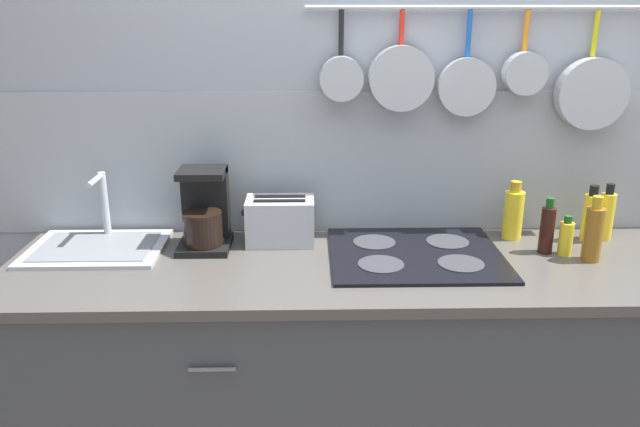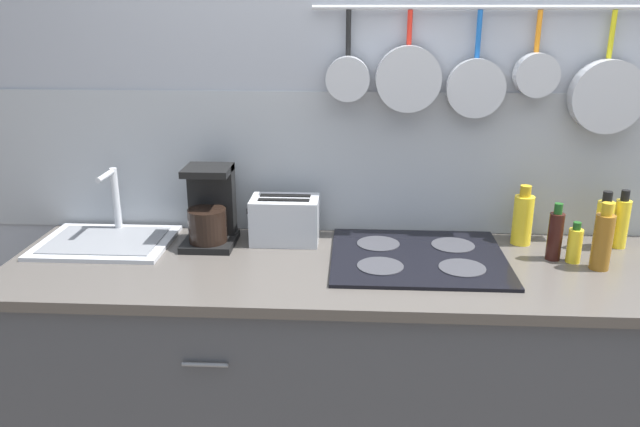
{
  "view_description": "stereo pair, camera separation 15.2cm",
  "coord_description": "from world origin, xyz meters",
  "px_view_note": "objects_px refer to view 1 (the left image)",
  "views": [
    {
      "loc": [
        -0.43,
        -1.94,
        1.75
      ],
      "look_at": [
        -0.39,
        0.0,
        1.11
      ],
      "focal_mm": 35.0,
      "sensor_mm": 36.0,
      "label": 1
    },
    {
      "loc": [
        -0.28,
        -1.94,
        1.75
      ],
      "look_at": [
        -0.39,
        0.0,
        1.11
      ],
      "focal_mm": 35.0,
      "sensor_mm": 36.0,
      "label": 2
    }
  ],
  "objects_px": {
    "toaster": "(280,221)",
    "bottle_cooking_wine": "(513,213)",
    "bottle_hot_sauce": "(566,238)",
    "bottle_olive_oil": "(593,233)",
    "bottle_vinegar": "(590,217)",
    "coffee_maker": "(205,214)",
    "bottle_sesame_oil": "(547,229)",
    "bottle_dish_soap": "(606,215)"
  },
  "relations": [
    {
      "from": "bottle_hot_sauce",
      "to": "bottle_olive_oil",
      "type": "bearing_deg",
      "value": -38.93
    },
    {
      "from": "bottle_cooking_wine",
      "to": "bottle_olive_oil",
      "type": "distance_m",
      "value": 0.3
    },
    {
      "from": "toaster",
      "to": "bottle_cooking_wine",
      "type": "distance_m",
      "value": 0.86
    },
    {
      "from": "coffee_maker",
      "to": "bottle_cooking_wine",
      "type": "height_order",
      "value": "coffee_maker"
    },
    {
      "from": "coffee_maker",
      "to": "bottle_hot_sauce",
      "type": "height_order",
      "value": "coffee_maker"
    },
    {
      "from": "toaster",
      "to": "bottle_vinegar",
      "type": "height_order",
      "value": "bottle_vinegar"
    },
    {
      "from": "bottle_cooking_wine",
      "to": "bottle_sesame_oil",
      "type": "xyz_separation_m",
      "value": [
        0.07,
        -0.15,
        -0.01
      ]
    },
    {
      "from": "toaster",
      "to": "bottle_vinegar",
      "type": "relative_size",
      "value": 1.23
    },
    {
      "from": "toaster",
      "to": "bottle_cooking_wine",
      "type": "height_order",
      "value": "bottle_cooking_wine"
    },
    {
      "from": "bottle_olive_oil",
      "to": "toaster",
      "type": "bearing_deg",
      "value": 169.56
    },
    {
      "from": "bottle_olive_oil",
      "to": "bottle_cooking_wine",
      "type": "bearing_deg",
      "value": 132.11
    },
    {
      "from": "bottle_hot_sauce",
      "to": "bottle_vinegar",
      "type": "xyz_separation_m",
      "value": [
        0.14,
        0.13,
        0.03
      ]
    },
    {
      "from": "bottle_cooking_wine",
      "to": "coffee_maker",
      "type": "bearing_deg",
      "value": -177.39
    },
    {
      "from": "toaster",
      "to": "bottle_olive_oil",
      "type": "bearing_deg",
      "value": -10.44
    },
    {
      "from": "toaster",
      "to": "bottle_vinegar",
      "type": "xyz_separation_m",
      "value": [
        1.14,
        -0.01,
        0.01
      ]
    },
    {
      "from": "toaster",
      "to": "coffee_maker",
      "type": "bearing_deg",
      "value": -174.65
    },
    {
      "from": "bottle_hot_sauce",
      "to": "bottle_olive_oil",
      "type": "height_order",
      "value": "bottle_olive_oil"
    },
    {
      "from": "bottle_hot_sauce",
      "to": "bottle_vinegar",
      "type": "bearing_deg",
      "value": 43.41
    },
    {
      "from": "bottle_cooking_wine",
      "to": "bottle_sesame_oil",
      "type": "distance_m",
      "value": 0.16
    },
    {
      "from": "bottle_hot_sauce",
      "to": "bottle_dish_soap",
      "type": "height_order",
      "value": "bottle_dish_soap"
    },
    {
      "from": "bottle_hot_sauce",
      "to": "bottle_olive_oil",
      "type": "xyz_separation_m",
      "value": [
        0.07,
        -0.05,
        0.04
      ]
    },
    {
      "from": "bottle_cooking_wine",
      "to": "bottle_sesame_oil",
      "type": "height_order",
      "value": "bottle_cooking_wine"
    },
    {
      "from": "bottle_cooking_wine",
      "to": "bottle_olive_oil",
      "type": "relative_size",
      "value": 0.96
    },
    {
      "from": "toaster",
      "to": "bottle_sesame_oil",
      "type": "distance_m",
      "value": 0.94
    },
    {
      "from": "bottle_olive_oil",
      "to": "bottle_dish_soap",
      "type": "height_order",
      "value": "bottle_olive_oil"
    },
    {
      "from": "bottle_dish_soap",
      "to": "bottle_hot_sauce",
      "type": "bearing_deg",
      "value": -143.91
    },
    {
      "from": "toaster",
      "to": "bottle_sesame_oil",
      "type": "xyz_separation_m",
      "value": [
        0.94,
        -0.12,
        0.0
      ]
    },
    {
      "from": "bottle_vinegar",
      "to": "toaster",
      "type": "bearing_deg",
      "value": 179.54
    },
    {
      "from": "bottle_olive_oil",
      "to": "bottle_dish_soap",
      "type": "xyz_separation_m",
      "value": [
        0.14,
        0.21,
        -0.01
      ]
    },
    {
      "from": "toaster",
      "to": "bottle_olive_oil",
      "type": "xyz_separation_m",
      "value": [
        1.06,
        -0.2,
        0.02
      ]
    },
    {
      "from": "bottle_sesame_oil",
      "to": "bottle_hot_sauce",
      "type": "xyz_separation_m",
      "value": [
        0.06,
        -0.02,
        -0.03
      ]
    },
    {
      "from": "coffee_maker",
      "to": "bottle_sesame_oil",
      "type": "height_order",
      "value": "coffee_maker"
    },
    {
      "from": "toaster",
      "to": "bottle_olive_oil",
      "type": "relative_size",
      "value": 1.15
    },
    {
      "from": "bottle_hot_sauce",
      "to": "bottle_olive_oil",
      "type": "distance_m",
      "value": 0.09
    },
    {
      "from": "bottle_cooking_wine",
      "to": "bottle_dish_soap",
      "type": "xyz_separation_m",
      "value": [
        0.34,
        -0.02,
        -0.0
      ]
    },
    {
      "from": "bottle_vinegar",
      "to": "bottle_dish_soap",
      "type": "distance_m",
      "value": 0.07
    },
    {
      "from": "bottle_dish_soap",
      "to": "bottle_cooking_wine",
      "type": "bearing_deg",
      "value": 177.28
    },
    {
      "from": "bottle_sesame_oil",
      "to": "coffee_maker",
      "type": "bearing_deg",
      "value": 175.46
    },
    {
      "from": "bottle_sesame_oil",
      "to": "bottle_hot_sauce",
      "type": "bearing_deg",
      "value": -18.85
    },
    {
      "from": "bottle_cooking_wine",
      "to": "bottle_hot_sauce",
      "type": "bearing_deg",
      "value": -51.49
    },
    {
      "from": "bottle_hot_sauce",
      "to": "bottle_sesame_oil",
      "type": "bearing_deg",
      "value": 161.15
    },
    {
      "from": "bottle_cooking_wine",
      "to": "bottle_vinegar",
      "type": "bearing_deg",
      "value": -7.4
    }
  ]
}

